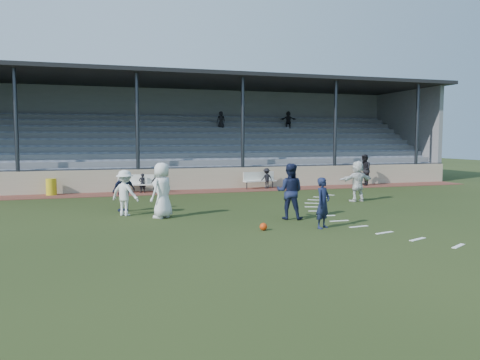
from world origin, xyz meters
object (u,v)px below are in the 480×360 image
at_px(trash_bin, 51,187).
at_px(football, 263,227).
at_px(bench_left, 137,182).
at_px(official, 364,170).
at_px(bench_right, 259,179).
at_px(player_white_lead, 162,190).
at_px(player_navy_lead, 323,203).

relative_size(trash_bin, football, 3.50).
relative_size(bench_left, official, 1.07).
bearing_deg(trash_bin, football, -58.80).
relative_size(bench_right, official, 1.07).
relative_size(player_white_lead, official, 1.05).
distance_m(bench_left, official, 13.64).
distance_m(bench_left, player_white_lead, 8.36).
xyz_separation_m(trash_bin, player_navy_lead, (9.07, -12.00, 0.38)).
distance_m(trash_bin, football, 13.77).
bearing_deg(bench_right, player_navy_lead, -109.61).
relative_size(bench_right, player_white_lead, 1.02).
distance_m(bench_right, player_navy_lead, 12.13).
relative_size(bench_right, football, 8.58).
xyz_separation_m(football, player_navy_lead, (1.94, -0.22, 0.70)).
relative_size(bench_left, trash_bin, 2.46).
xyz_separation_m(player_white_lead, official, (13.44, 8.15, -0.03)).
bearing_deg(bench_left, trash_bin, -170.93).
height_order(bench_right, official, official).
bearing_deg(official, trash_bin, -75.49).
bearing_deg(player_white_lead, player_navy_lead, 99.39).
bearing_deg(bench_left, official, 10.00).
bearing_deg(bench_left, bench_right, 11.51).
distance_m(bench_left, trash_bin, 4.26).
relative_size(trash_bin, official, 0.44).
relative_size(football, player_white_lead, 0.12).
distance_m(trash_bin, player_navy_lead, 15.05).
bearing_deg(player_white_lead, bench_right, -171.91).
height_order(trash_bin, official, official).
bearing_deg(football, bench_left, 103.89).
bearing_deg(player_white_lead, trash_bin, -105.70).
height_order(trash_bin, player_navy_lead, player_navy_lead).
relative_size(bench_left, bench_right, 1.00).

